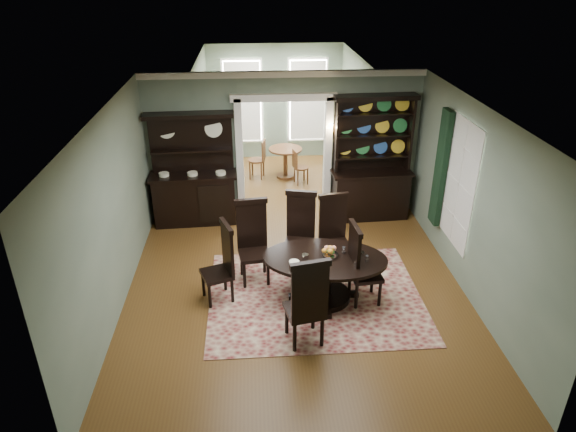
{
  "coord_description": "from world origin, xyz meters",
  "views": [
    {
      "loc": [
        -0.63,
        -6.91,
        4.9
      ],
      "look_at": [
        -0.09,
        0.6,
        1.11
      ],
      "focal_mm": 32.0,
      "sensor_mm": 36.0,
      "label": 1
    }
  ],
  "objects_px": {
    "sideboard": "(194,186)",
    "welsh_dresser": "(371,175)",
    "parlor_table": "(285,159)",
    "dining_table": "(325,270)"
  },
  "relations": [
    {
      "from": "dining_table",
      "to": "welsh_dresser",
      "type": "height_order",
      "value": "welsh_dresser"
    },
    {
      "from": "sideboard",
      "to": "welsh_dresser",
      "type": "xyz_separation_m",
      "value": [
        3.61,
        -0.01,
        0.14
      ]
    },
    {
      "from": "sideboard",
      "to": "parlor_table",
      "type": "relative_size",
      "value": 2.78
    },
    {
      "from": "sideboard",
      "to": "parlor_table",
      "type": "height_order",
      "value": "sideboard"
    },
    {
      "from": "dining_table",
      "to": "welsh_dresser",
      "type": "xyz_separation_m",
      "value": [
        1.34,
        2.9,
        0.4
      ]
    },
    {
      "from": "welsh_dresser",
      "to": "sideboard",
      "type": "bearing_deg",
      "value": 176.92
    },
    {
      "from": "dining_table",
      "to": "sideboard",
      "type": "bearing_deg",
      "value": 136.93
    },
    {
      "from": "sideboard",
      "to": "parlor_table",
      "type": "xyz_separation_m",
      "value": [
        2.0,
        2.24,
        -0.3
      ]
    },
    {
      "from": "parlor_table",
      "to": "dining_table",
      "type": "bearing_deg",
      "value": -87.05
    },
    {
      "from": "welsh_dresser",
      "to": "dining_table",
      "type": "bearing_deg",
      "value": -117.74
    }
  ]
}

